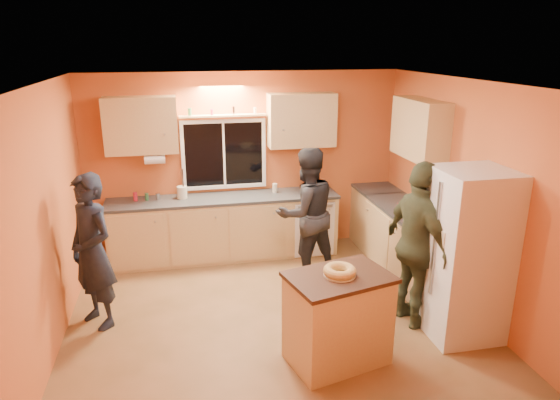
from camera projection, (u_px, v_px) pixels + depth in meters
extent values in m
plane|color=brown|center=(271.00, 312.00, 5.76)|extent=(4.50, 4.50, 0.00)
cube|color=#BE5C30|center=(245.00, 163.00, 7.23)|extent=(4.50, 0.04, 2.60)
cube|color=#BE5C30|center=(324.00, 294.00, 3.50)|extent=(4.50, 0.04, 2.60)
cube|color=#BE5C30|center=(47.00, 221.00, 4.92)|extent=(0.04, 4.00, 2.60)
cube|color=#BE5C30|center=(460.00, 193.00, 5.81)|extent=(0.04, 4.00, 2.60)
cube|color=white|center=(270.00, 82.00, 4.97)|extent=(4.50, 4.00, 0.02)
cube|color=black|center=(224.00, 154.00, 7.11)|extent=(1.10, 0.02, 0.90)
cube|color=white|center=(224.00, 155.00, 7.10)|extent=(1.20, 0.04, 1.00)
cube|color=tan|center=(141.00, 125.00, 6.61)|extent=(0.95, 0.33, 0.75)
cube|color=tan|center=(302.00, 120.00, 7.04)|extent=(0.95, 0.33, 0.75)
cube|color=tan|center=(420.00, 129.00, 6.33)|extent=(0.33, 1.00, 0.75)
cylinder|color=silver|center=(155.00, 159.00, 6.67)|extent=(0.27, 0.12, 0.12)
cube|color=tan|center=(225.00, 228.00, 7.15)|extent=(3.20, 0.60, 0.86)
cube|color=#282B2D|center=(224.00, 198.00, 7.01)|extent=(3.24, 0.62, 0.04)
cube|color=tan|center=(376.00, 217.00, 7.60)|extent=(0.60, 0.60, 0.86)
cube|color=#282B2D|center=(377.00, 189.00, 7.46)|extent=(0.62, 0.62, 0.04)
cube|color=tan|center=(411.00, 248.00, 6.48)|extent=(0.60, 1.80, 0.86)
cube|color=#282B2D|center=(414.00, 215.00, 6.34)|extent=(0.62, 1.84, 0.04)
cube|color=silver|center=(466.00, 255.00, 5.11)|extent=(0.72, 0.70, 1.80)
cube|color=tan|center=(338.00, 320.00, 4.78)|extent=(1.02, 0.80, 0.88)
cube|color=black|center=(339.00, 277.00, 4.64)|extent=(1.07, 0.85, 0.04)
torus|color=tan|center=(340.00, 271.00, 4.62)|extent=(0.31, 0.31, 0.09)
imported|color=black|center=(92.00, 252.00, 5.29)|extent=(0.71, 0.74, 1.71)
imported|color=black|center=(306.00, 213.00, 6.46)|extent=(0.98, 0.84, 1.73)
imported|color=#353D27|center=(418.00, 246.00, 5.30)|extent=(0.58, 1.12, 1.83)
imported|color=black|center=(311.00, 189.00, 7.23)|extent=(0.45, 0.45, 0.09)
cylinder|color=beige|center=(182.00, 192.00, 6.93)|extent=(0.14, 0.14, 0.17)
imported|color=gray|center=(418.00, 209.00, 6.07)|extent=(0.30, 0.27, 0.28)
cube|color=#B51B2E|center=(405.00, 207.00, 6.49)|extent=(0.16, 0.12, 0.07)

